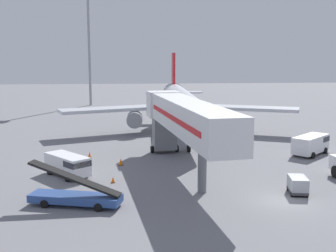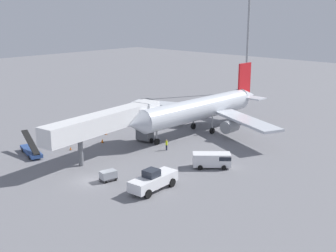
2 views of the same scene
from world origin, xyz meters
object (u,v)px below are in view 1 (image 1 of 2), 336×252
Objects in this scene: safety_cone_bravo at (90,155)px; safety_cone_charlie at (121,162)px; jet_bridge at (183,117)px; service_van_outer_left at (311,144)px; baggage_cart_far_right at (298,184)px; safety_cone_alpha at (113,180)px; apron_light_mast at (88,22)px; airplane_at_gate at (180,104)px; service_van_far_left at (68,164)px; ground_crew_worker_foreground at (218,145)px; belt_loader_truck at (75,196)px.

safety_cone_charlie is (3.41, -3.60, 0.04)m from safety_cone_bravo.
service_van_outer_left is (15.10, 5.80, -3.96)m from jet_bridge.
safety_cone_charlie reaches higher than safety_cone_bravo.
safety_cone_alpha is at bearing 163.35° from baggage_cart_far_right.
apron_light_mast reaches higher than safety_cone_bravo.
safety_cone_bravo is at bearing -131.01° from airplane_at_gate.
baggage_cart_far_right is 71.68m from apron_light_mast.
service_van_far_left is 26.37m from service_van_outer_left.
service_van_outer_left is at bearing 8.04° from safety_cone_charlie.
ground_crew_worker_foreground is (-10.20, 1.39, -0.27)m from service_van_outer_left.
belt_loader_truck reaches higher than baggage_cart_far_right.
ground_crew_worker_foreground reaches higher than safety_cone_bravo.
safety_cone_alpha is (-21.46, -8.94, -0.94)m from service_van_outer_left.
safety_cone_bravo is (-0.41, 15.09, -0.46)m from belt_loader_truck.
ground_crew_worker_foreground is at bearing 22.05° from safety_cone_charlie.
safety_cone_charlie is (3.00, 11.49, -0.42)m from belt_loader_truck.
safety_cone_charlie is at bearing 38.27° from service_van_far_left.
ground_crew_worker_foreground is 57.27m from apron_light_mast.
baggage_cart_far_right reaches higher than safety_cone_bravo.
safety_cone_charlie reaches higher than safety_cone_alpha.
safety_cone_charlie is at bearing -157.95° from ground_crew_worker_foreground.
airplane_at_gate is at bearing 102.75° from ground_crew_worker_foreground.
safety_cone_bravo is (-14.13, -0.74, -0.63)m from ground_crew_worker_foreground.
service_van_outer_left is at bearing -1.53° from safety_cone_bravo.
belt_loader_truck is at bearing -176.10° from baggage_cart_far_right.
baggage_cart_far_right is 15.18m from safety_cone_alpha.
jet_bridge is at bearing -124.28° from ground_crew_worker_foreground.
airplane_at_gate reaches higher than baggage_cart_far_right.
belt_loader_truck is 8.02m from service_van_far_left.
service_van_outer_left is 8.62× the size of safety_cone_bravo.
safety_cone_charlie is (0.54, 5.99, 0.09)m from safety_cone_alpha.
service_van_far_left is 7.39m from safety_cone_bravo.
service_van_far_left is at bearing -121.74° from airplane_at_gate.
apron_light_mast is at bearing 94.96° from safety_cone_bravo.
apron_light_mast is (-13.74, 58.44, 13.26)m from jet_bridge.
belt_loader_truck is at bearing -130.92° from ground_crew_worker_foreground.
safety_cone_alpha is 0.76× the size of safety_cone_charlie.
safety_cone_alpha is (4.07, -2.35, -0.86)m from service_van_far_left.
baggage_cart_far_right is (-6.93, -13.29, -0.44)m from service_van_outer_left.
airplane_at_gate is 27.88m from baggage_cart_far_right.
baggage_cart_far_right is (18.60, -6.70, -0.35)m from service_van_far_left.
airplane_at_gate reaches higher than service_van_far_left.
ground_crew_worker_foreground is at bearing 55.72° from jet_bridge.
safety_cone_bravo is at bearing 178.47° from service_van_outer_left.
belt_loader_truck reaches higher than safety_cone_bravo.
ground_crew_worker_foreground reaches higher than safety_cone_charlie.
safety_cone_charlie is at bearing 153.95° from jet_bridge.
service_van_far_left is 17.29m from ground_crew_worker_foreground.
apron_light_mast is (-4.92, 67.08, 17.65)m from belt_loader_truck.
belt_loader_truck reaches higher than ground_crew_worker_foreground.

